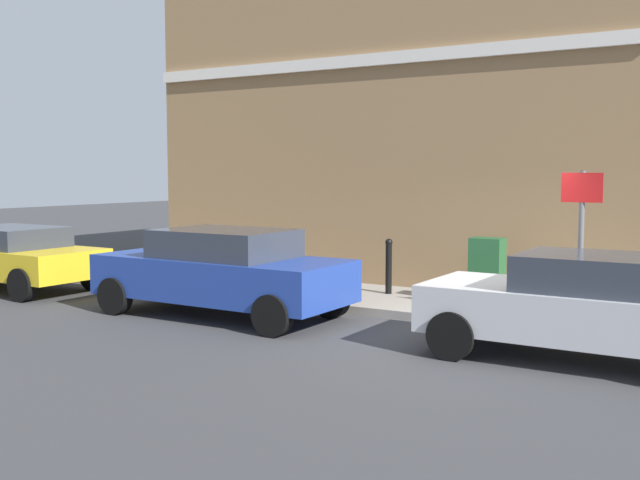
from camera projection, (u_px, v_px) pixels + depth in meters
name	position (u px, v px, depth m)	size (l,w,h in m)	color
ground	(464.00, 339.00, 10.84)	(80.00, 80.00, 0.00)	#38383A
sidewalk	(226.00, 284.00, 15.63)	(2.42, 30.00, 0.15)	gray
corner_building	(435.00, 116.00, 17.99)	(7.27, 10.69, 7.55)	olive
car_silver	(583.00, 306.00, 9.52)	(1.81, 3.93, 1.39)	#B7B7BC
car_blue	(222.00, 271.00, 12.52)	(1.93, 4.40, 1.47)	navy
car_yellow	(7.00, 256.00, 15.49)	(1.95, 4.46, 1.30)	gold
utility_cabinet	(487.00, 273.00, 12.87)	(0.46, 0.61, 1.15)	#1E4C28
bollard_near_cabinet	(389.00, 264.00, 13.95)	(0.14, 0.14, 1.04)	black
bollard_far_kerb	(290.00, 267.00, 13.58)	(0.14, 0.14, 1.04)	black
street_sign	(581.00, 224.00, 11.07)	(0.08, 0.60, 2.30)	#59595B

